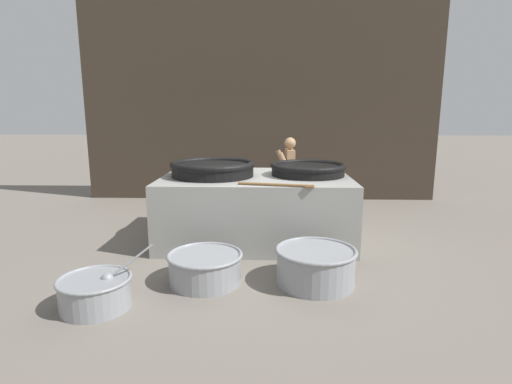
# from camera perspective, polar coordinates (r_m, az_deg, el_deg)

# --- Properties ---
(ground_plane) EXTENTS (60.00, 60.00, 0.00)m
(ground_plane) POSITION_cam_1_polar(r_m,az_deg,el_deg) (6.55, 0.00, -6.66)
(ground_plane) COLOR slate
(back_wall) EXTENTS (8.11, 0.24, 4.49)m
(back_wall) POSITION_cam_1_polar(r_m,az_deg,el_deg) (9.39, 0.61, 12.71)
(back_wall) COLOR #382D23
(back_wall) RESTS_ON ground_plane
(hearth_platform) EXTENTS (2.94, 1.94, 1.03)m
(hearth_platform) POSITION_cam_1_polar(r_m,az_deg,el_deg) (6.41, 0.00, -2.26)
(hearth_platform) COLOR gray
(hearth_platform) RESTS_ON ground_plane
(giant_wok_near) EXTENTS (1.33, 1.33, 0.24)m
(giant_wok_near) POSITION_cam_1_polar(r_m,az_deg,el_deg) (6.31, -6.19, 3.40)
(giant_wok_near) COLOR black
(giant_wok_near) RESTS_ON hearth_platform
(giant_wok_far) EXTENTS (1.20, 1.20, 0.19)m
(giant_wok_far) POSITION_cam_1_polar(r_m,az_deg,el_deg) (6.42, 7.42, 3.31)
(giant_wok_far) COLOR black
(giant_wok_far) RESTS_ON hearth_platform
(stirring_paddle) EXTENTS (1.05, 0.28, 0.04)m
(stirring_paddle) POSITION_cam_1_polar(r_m,az_deg,el_deg) (5.43, 3.40, 1.01)
(stirring_paddle) COLOR brown
(stirring_paddle) RESTS_ON hearth_platform
(cook) EXTENTS (0.38, 0.58, 1.56)m
(cook) POSITION_cam_1_polar(r_m,az_deg,el_deg) (7.65, 4.75, 2.43)
(cook) COLOR #9E7551
(cook) RESTS_ON ground_plane
(prep_bowl_vegetables) EXTENTS (0.96, 0.76, 0.64)m
(prep_bowl_vegetables) POSITION_cam_1_polar(r_m,az_deg,el_deg) (4.62, -21.96, -12.98)
(prep_bowl_vegetables) COLOR gray
(prep_bowl_vegetables) RESTS_ON ground_plane
(prep_bowl_meat) EXTENTS (0.91, 0.91, 0.37)m
(prep_bowl_meat) POSITION_cam_1_polar(r_m,az_deg,el_deg) (4.92, -7.26, -10.49)
(prep_bowl_meat) COLOR gray
(prep_bowl_meat) RESTS_ON ground_plane
(prep_bowl_extra) EXTENTS (0.97, 0.97, 0.44)m
(prep_bowl_extra) POSITION_cam_1_polar(r_m,az_deg,el_deg) (4.88, 8.52, -10.19)
(prep_bowl_extra) COLOR gray
(prep_bowl_extra) RESTS_ON ground_plane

